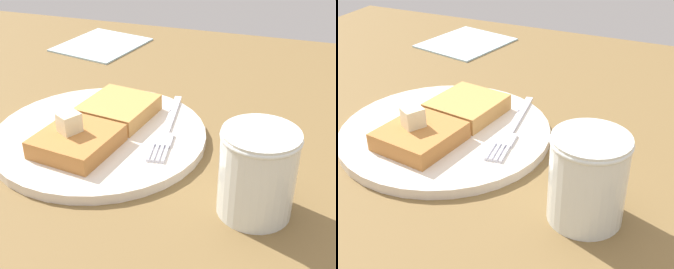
# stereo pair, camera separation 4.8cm
# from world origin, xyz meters

# --- Properties ---
(table_surface) EXTENTS (1.10, 1.10, 0.02)m
(table_surface) POSITION_xyz_m (0.00, 0.00, 0.01)
(table_surface) COLOR brown
(table_surface) RESTS_ON ground
(plate) EXTENTS (0.25, 0.25, 0.01)m
(plate) POSITION_xyz_m (0.10, 0.07, 0.03)
(plate) COLOR silver
(plate) RESTS_ON table_surface
(toast_slice_left) EXTENTS (0.09, 0.09, 0.02)m
(toast_slice_left) POSITION_xyz_m (0.05, 0.07, 0.04)
(toast_slice_left) COLOR #B07035
(toast_slice_left) RESTS_ON plate
(toast_slice_middle) EXTENTS (0.09, 0.09, 0.02)m
(toast_slice_middle) POSITION_xyz_m (0.14, 0.06, 0.04)
(toast_slice_middle) COLOR #C88E48
(toast_slice_middle) RESTS_ON plate
(butter_pat_primary) EXTENTS (0.03, 0.03, 0.02)m
(butter_pat_primary) POSITION_xyz_m (0.05, 0.08, 0.06)
(butter_pat_primary) COLOR beige
(butter_pat_primary) RESTS_ON toast_slice_left
(fork) EXTENTS (0.16, 0.04, 0.00)m
(fork) POSITION_xyz_m (0.12, -0.01, 0.03)
(fork) COLOR silver
(fork) RESTS_ON plate
(syrup_jar) EXTENTS (0.07, 0.07, 0.09)m
(syrup_jar) POSITION_xyz_m (0.02, -0.13, 0.06)
(syrup_jar) COLOR #391A0B
(syrup_jar) RESTS_ON table_surface
(napkin) EXTENTS (0.17, 0.16, 0.00)m
(napkin) POSITION_xyz_m (0.41, 0.21, 0.02)
(napkin) COLOR #ADCEDE
(napkin) RESTS_ON table_surface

